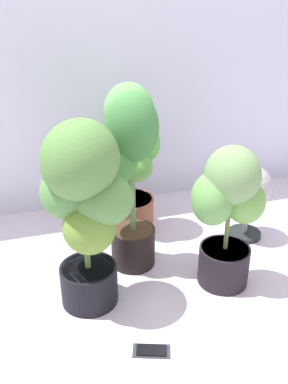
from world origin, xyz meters
name	(u,v)px	position (x,y,z in m)	size (l,w,h in m)	color
ground_plane	(147,280)	(0.00, 0.00, 0.00)	(8.00, 8.00, 0.00)	silver
mylar_back_wall	(102,37)	(0.00, 0.86, 1.00)	(3.20, 0.01, 2.00)	silver
potted_plant_back_center	(130,152)	(0.05, 0.49, 0.46)	(0.38, 0.37, 0.83)	#98573D
potted_plant_center	(127,171)	(-0.05, 0.16, 0.50)	(0.38, 0.29, 0.86)	black
potted_plant_front_left	(85,202)	(-0.28, -0.07, 0.49)	(0.44, 0.44, 0.83)	black
potted_plant_front_right	(227,211)	(0.33, -0.10, 0.38)	(0.37, 0.32, 0.68)	black
cell_phone	(151,351)	(-0.11, -0.42, 0.00)	(0.16, 0.11, 0.01)	#2F333C
floor_fan	(250,189)	(0.63, 0.22, 0.29)	(0.29, 0.29, 0.42)	black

